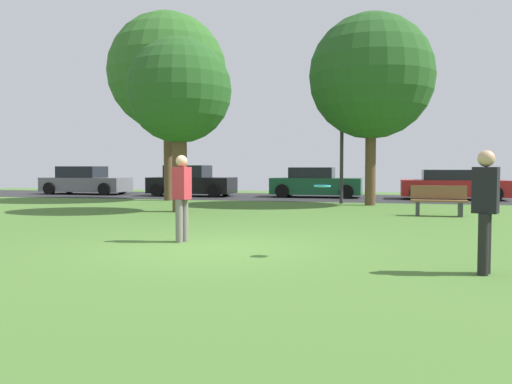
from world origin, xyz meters
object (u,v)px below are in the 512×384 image
(parked_car_black, at_px, (191,182))
(birch_tree_lone, at_px, (167,72))
(street_lamp_post, at_px, (342,147))
(parked_car_red, at_px, (452,186))
(park_bench, at_px, (439,200))
(parked_car_green, at_px, (316,183))
(frisbee_disc, at_px, (322,186))
(parked_car_grey, at_px, (85,182))
(person_catcher, at_px, (485,206))
(person_thrower, at_px, (182,194))
(maple_tree_far, at_px, (371,77))
(oak_tree_center, at_px, (179,92))

(parked_car_black, bearing_deg, birch_tree_lone, -85.47)
(street_lamp_post, bearing_deg, parked_car_red, 39.95)
(street_lamp_post, bearing_deg, park_bench, -54.86)
(birch_tree_lone, xyz_separation_m, parked_car_red, (11.96, 3.69, -4.87))
(parked_car_black, relative_size, parked_car_green, 0.99)
(frisbee_disc, bearing_deg, parked_car_red, 77.16)
(parked_car_grey, xyz_separation_m, parked_car_black, (6.12, -0.37, 0.02))
(parked_car_green, bearing_deg, parked_car_black, -175.23)
(person_catcher, bearing_deg, birch_tree_lone, -32.08)
(birch_tree_lone, height_order, person_thrower, birch_tree_lone)
(maple_tree_far, height_order, parked_car_green, maple_tree_far)
(maple_tree_far, bearing_deg, park_bench, -61.89)
(parked_car_grey, bearing_deg, person_catcher, -45.74)
(birch_tree_lone, bearing_deg, maple_tree_far, -5.09)
(parked_car_red, relative_size, street_lamp_post, 1.00)
(parked_car_grey, distance_m, parked_car_green, 12.24)
(person_thrower, bearing_deg, oak_tree_center, 132.72)
(person_catcher, xyz_separation_m, parked_car_green, (-4.68, 17.51, -0.28))
(parked_car_grey, bearing_deg, park_bench, -26.57)
(person_thrower, bearing_deg, person_catcher, -0.00)
(person_thrower, height_order, park_bench, person_thrower)
(parked_car_black, distance_m, parked_car_green, 6.14)
(person_thrower, bearing_deg, park_bench, 72.62)
(person_catcher, xyz_separation_m, parked_car_black, (-10.80, 17.00, -0.25))
(birch_tree_lone, distance_m, oak_tree_center, 6.08)
(birch_tree_lone, relative_size, park_bench, 5.01)
(parked_car_black, distance_m, street_lamp_post, 8.61)
(birch_tree_lone, relative_size, parked_car_grey, 1.76)
(person_thrower, distance_m, parked_car_red, 16.73)
(street_lamp_post, bearing_deg, birch_tree_lone, 179.17)
(parked_car_grey, height_order, parked_car_red, parked_car_grey)
(parked_car_black, height_order, street_lamp_post, street_lamp_post)
(birch_tree_lone, xyz_separation_m, parked_car_green, (5.85, 3.94, -4.83))
(oak_tree_center, relative_size, person_catcher, 3.31)
(oak_tree_center, height_order, frisbee_disc, oak_tree_center)
(maple_tree_far, distance_m, person_catcher, 13.53)
(birch_tree_lone, distance_m, street_lamp_post, 8.10)
(person_thrower, height_order, parked_car_grey, person_thrower)
(frisbee_disc, distance_m, parked_car_red, 16.85)
(parked_car_red, bearing_deg, person_catcher, -94.73)
(parked_car_green, relative_size, park_bench, 2.65)
(frisbee_disc, xyz_separation_m, parked_car_black, (-8.49, 16.15, -0.47))
(parked_car_grey, distance_m, park_bench, 19.10)
(parked_car_red, relative_size, park_bench, 2.80)
(frisbee_disc, bearing_deg, maple_tree_far, 88.35)
(person_thrower, relative_size, person_catcher, 1.00)
(parked_car_grey, bearing_deg, parked_car_red, -0.33)
(street_lamp_post, bearing_deg, parked_car_green, 111.28)
(maple_tree_far, bearing_deg, person_catcher, -81.26)
(person_catcher, distance_m, parked_car_black, 20.14)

